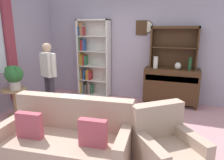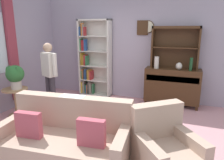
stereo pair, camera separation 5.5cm
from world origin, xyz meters
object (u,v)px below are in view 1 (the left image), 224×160
Objects in this scene: bottle_wine at (190,64)px; coffee_table at (95,116)px; bookshelf at (91,61)px; sideboard at (171,85)px; sideboard_hutch at (174,41)px; couch_floral at (67,142)px; plant_stand at (15,100)px; potted_plant_small at (36,103)px; person_reading at (49,72)px; armchair_floral at (166,152)px; book_stack at (96,111)px; vase_round at (178,66)px; potted_plant_large at (14,75)px; vase_tall at (156,62)px.

coffee_table is at bearing -129.09° from bottle_wine.
sideboard is at bearing -2.23° from bookshelf.
sideboard_hutch is 0.66m from bottle_wine.
bookshelf is at bearing 108.15° from couch_floral.
potted_plant_small is at bearing 68.68° from plant_stand.
sideboard_hutch is 3.02m from person_reading.
armchair_floral is at bearing -25.41° from person_reading.
person_reading is at bearing 153.84° from book_stack.
bottle_wine is at bearing 50.91° from coffee_table.
sideboard is 2.93m from person_reading.
vase_round is 2.42m from coffee_table.
sideboard_hutch is 2.16× the size of potted_plant_large.
person_reading is (-1.37, 1.55, 0.59)m from couch_floral.
bottle_wine is 2.53m from book_stack.
potted_plant_small is at bearing 161.04° from book_stack.
sideboard is 3.61m from plant_stand.
bottle_wine is 1.44× the size of book_stack.
person_reading is (-2.58, -1.32, 0.40)m from sideboard.
armchair_floral reaches higher than potted_plant_small.
vase_tall reaches higher than potted_plant_large.
sideboard is at bearing 59.82° from coffee_table.
sideboard_hutch is (0.00, 0.11, 1.05)m from sideboard.
book_stack is at bearing -26.16° from person_reading.
vase_tall is 0.78m from bottle_wine.
sideboard is 2.32m from book_stack.
plant_stand is at bearing -111.32° from potted_plant_small.
couch_floral is at bearing -119.97° from bottle_wine.
person_reading is (-2.72, 1.29, 0.62)m from armchair_floral.
armchair_floral is at bearing -24.51° from book_stack.
vase_tall is (-0.39, -0.08, 0.55)m from sideboard.
vase_round is 0.11× the size of person_reading.
plant_stand is 0.91m from person_reading.
bookshelf is 12.35× the size of vase_round.
vase_round reaches higher than potted_plant_small.
bookshelf is 2.12m from potted_plant_large.
vase_round is 3.65m from potted_plant_large.
sideboard is 4.30× the size of potted_plant_small.
bookshelf is 2.43m from book_stack.
potted_plant_small is (-2.54, -1.34, -0.88)m from vase_tall.
bookshelf is 10.04× the size of book_stack.
potted_plant_small is at bearing -152.49° from sideboard_hutch.
plant_stand is at bearing -146.83° from vase_tall.
sideboard_hutch is at bearing 90.00° from sideboard.
book_stack is (0.05, -0.04, 0.12)m from coffee_table.
bookshelf is 1.91× the size of sideboard_hutch.
potted_plant_large is 0.64× the size of coffee_table.
couch_floral reaches higher than book_stack.
person_reading is at bearing 154.59° from armchair_floral.
couch_floral is at bearing -93.04° from coffee_table.
sideboard_hutch is at bearing 92.84° from armchair_floral.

